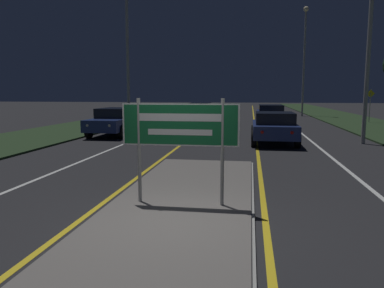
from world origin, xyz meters
The scene contains 18 objects.
ground_plane centered at (0.00, 0.00, 0.00)m, with size 160.00×160.00×0.00m, color #232326.
median_island centered at (0.00, 0.81, 0.04)m, with size 2.91×9.69×0.10m.
verge_left centered at (-9.50, 20.00, 0.04)m, with size 5.00×100.00×0.08m.
verge_right centered at (9.50, 20.00, 0.04)m, with size 5.00×100.00×0.08m.
centre_line_yellow_left centered at (-1.64, 25.00, 0.00)m, with size 0.12×70.00×0.01m.
centre_line_yellow_right centered at (1.64, 25.00, 0.00)m, with size 0.12×70.00×0.01m.
lane_line_white_left centered at (-4.20, 25.00, 0.00)m, with size 0.12×70.00×0.01m.
lane_line_white_right centered at (4.20, 25.00, 0.00)m, with size 0.12×70.00×0.01m.
edge_line_white_left centered at (-7.20, 25.00, 0.00)m, with size 0.10×70.00×0.01m.
edge_line_white_right centered at (7.20, 25.00, 0.00)m, with size 0.10×70.00×0.01m.
highway_sign centered at (0.00, 0.80, 1.57)m, with size 2.29×0.07×2.07m.
streetlight_left_near centered at (-6.66, 17.73, 6.41)m, with size 0.48×0.48×10.60m.
streetlight_right_far centered at (6.27, 31.22, 6.30)m, with size 0.49×0.49×10.25m.
car_receding_0 centered at (2.40, 10.76, 0.76)m, with size 2.01×4.13×1.41m.
car_receding_1 centered at (2.76, 21.07, 0.75)m, with size 2.01×4.78×1.41m.
car_approaching_0 centered at (-5.81, 12.81, 0.77)m, with size 1.93×4.40×1.45m.
car_approaching_1 centered at (-2.90, 25.17, 0.75)m, with size 1.97×4.70×1.42m.
warning_sign centered at (10.07, 23.25, 1.53)m, with size 0.60×0.06×2.41m.
Camera 1 is at (1.34, -6.26, 2.27)m, focal length 35.00 mm.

